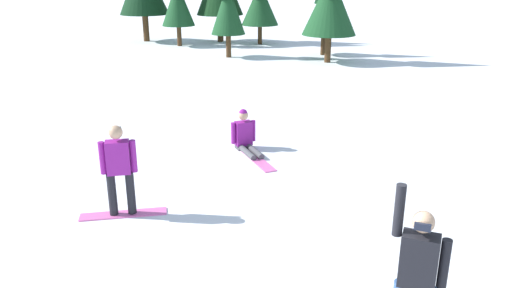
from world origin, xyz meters
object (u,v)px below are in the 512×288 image
(snowboarder_midground, at_px, (119,169))
(snowboarder_background, at_px, (246,137))
(snowboarder_foreground, at_px, (417,277))
(pine_tree_leaning, at_px, (325,6))

(snowboarder_midground, height_order, snowboarder_background, snowboarder_midground)
(snowboarder_midground, bearing_deg, snowboarder_foreground, -21.29)
(pine_tree_leaning, bearing_deg, snowboarder_foreground, -76.61)
(snowboarder_foreground, relative_size, pine_tree_leaning, 0.47)
(snowboarder_foreground, bearing_deg, snowboarder_background, 124.46)
(snowboarder_midground, xyz_separation_m, snowboarder_background, (1.03, 3.83, -0.54))
(snowboarder_foreground, xyz_separation_m, snowboarder_background, (-3.97, 5.78, -0.63))
(pine_tree_leaning, bearing_deg, snowboarder_background, -86.68)
(pine_tree_leaning, bearing_deg, snowboarder_midground, -90.61)
(snowboarder_foreground, distance_m, pine_tree_leaning, 20.78)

